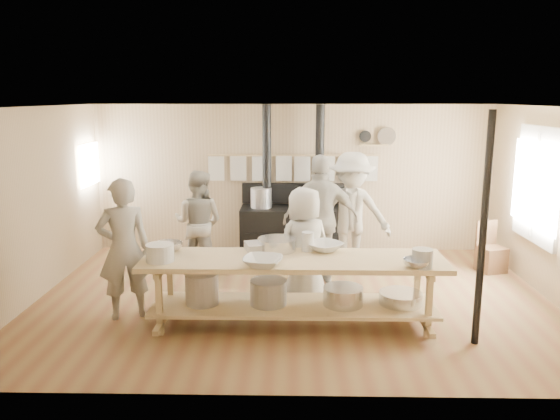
{
  "coord_description": "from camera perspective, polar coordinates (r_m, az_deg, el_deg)",
  "views": [
    {
      "loc": [
        -0.02,
        -7.12,
        2.73
      ],
      "look_at": [
        -0.18,
        0.2,
        1.2
      ],
      "focal_mm": 35.0,
      "sensor_mm": 36.0,
      "label": 1
    }
  ],
  "objects": [
    {
      "name": "towel_rail",
      "position": [
        9.59,
        1.39,
        4.73
      ],
      "size": [
        3.0,
        0.04,
        0.47
      ],
      "color": "tan",
      "rests_on": "ground"
    },
    {
      "name": "cook_by_window",
      "position": [
        8.46,
        7.45,
        -0.43
      ],
      "size": [
        1.27,
        0.78,
        1.91
      ],
      "primitive_type": "imported",
      "rotation": [
        0.0,
        0.0,
        0.06
      ],
      "color": "#A5A092",
      "rests_on": "ground"
    },
    {
      "name": "bowl_steel_a",
      "position": [
        6.91,
        -11.58,
        -3.78
      ],
      "size": [
        0.49,
        0.49,
        0.11
      ],
      "primitive_type": "imported",
      "rotation": [
        0.0,
        0.0,
        0.74
      ],
      "color": "silver",
      "rests_on": "prep_table"
    },
    {
      "name": "cook_far_left",
      "position": [
        7.0,
        -16.01,
        -3.94
      ],
      "size": [
        0.76,
        0.64,
        1.77
      ],
      "primitive_type": "imported",
      "rotation": [
        0.0,
        0.0,
        3.53
      ],
      "color": "#A5A092",
      "rests_on": "ground"
    },
    {
      "name": "prep_table",
      "position": [
        6.6,
        1.32,
        -7.78
      ],
      "size": [
        3.6,
        0.9,
        0.85
      ],
      "color": "tan",
      "rests_on": "ground"
    },
    {
      "name": "mixing_bowl_large",
      "position": [
        6.79,
        -0.33,
        -3.61
      ],
      "size": [
        0.63,
        0.63,
        0.15
      ],
      "primitive_type": "cylinder",
      "rotation": [
        0.0,
        0.0,
        0.42
      ],
      "color": "silver",
      "rests_on": "prep_table"
    },
    {
      "name": "back_wall_shelf",
      "position": [
        9.69,
        10.16,
        7.31
      ],
      "size": [
        0.63,
        0.14,
        0.32
      ],
      "color": "tan",
      "rests_on": "ground"
    },
    {
      "name": "left_opening",
      "position": [
        9.8,
        -19.28,
        4.51
      ],
      "size": [
        0.0,
        0.9,
        0.9
      ],
      "color": "white",
      "rests_on": "ground"
    },
    {
      "name": "support_post",
      "position": [
        6.29,
        20.47,
        -2.11
      ],
      "size": [
        0.08,
        0.08,
        2.6
      ],
      "primitive_type": "cylinder",
      "color": "black",
      "rests_on": "ground"
    },
    {
      "name": "stove",
      "position": [
        9.49,
        1.32,
        -1.67
      ],
      "size": [
        1.9,
        0.75,
        2.6
      ],
      "color": "black",
      "rests_on": "ground"
    },
    {
      "name": "ground",
      "position": [
        7.62,
        1.36,
        -9.2
      ],
      "size": [
        7.0,
        7.0,
        0.0
      ],
      "primitive_type": "plane",
      "color": "brown",
      "rests_on": "ground"
    },
    {
      "name": "bowl_white_b",
      "position": [
        6.81,
        4.64,
        -3.82
      ],
      "size": [
        0.6,
        0.6,
        0.1
      ],
      "primitive_type": "imported",
      "rotation": [
        0.0,
        0.0,
        2.27
      ],
      "color": "silver",
      "rests_on": "prep_table"
    },
    {
      "name": "chair",
      "position": [
        9.31,
        21.16,
        -4.57
      ],
      "size": [
        0.46,
        0.46,
        0.79
      ],
      "rotation": [
        0.0,
        0.0,
        0.3
      ],
      "color": "#4F321F",
      "rests_on": "ground"
    },
    {
      "name": "window_right",
      "position": [
        8.56,
        25.35,
        2.39
      ],
      "size": [
        0.09,
        1.5,
        1.65
      ],
      "color": "beige",
      "rests_on": "ground"
    },
    {
      "name": "pitcher",
      "position": [
        6.77,
        2.94,
        -3.31
      ],
      "size": [
        0.15,
        0.15,
        0.24
      ],
      "primitive_type": "cylinder",
      "rotation": [
        0.0,
        0.0,
        -0.01
      ],
      "color": "silver",
      "rests_on": "prep_table"
    },
    {
      "name": "deep_bowl_enamel",
      "position": [
        6.49,
        -12.43,
        -4.39
      ],
      "size": [
        0.4,
        0.4,
        0.2
      ],
      "primitive_type": "cylinder",
      "rotation": [
        0.0,
        0.0,
        -0.28
      ],
      "color": "silver",
      "rests_on": "prep_table"
    },
    {
      "name": "cook_left",
      "position": [
        8.51,
        -8.51,
        -1.34
      ],
      "size": [
        0.92,
        0.79,
        1.63
      ],
      "primitive_type": "imported",
      "rotation": [
        0.0,
        0.0,
        2.91
      ],
      "color": "#A5A092",
      "rests_on": "ground"
    },
    {
      "name": "bucket_galv",
      "position": [
        6.32,
        14.64,
        -4.9
      ],
      "size": [
        0.29,
        0.29,
        0.21
      ],
      "primitive_type": "cylinder",
      "rotation": [
        0.0,
        0.0,
        0.32
      ],
      "color": "gray",
      "rests_on": "prep_table"
    },
    {
      "name": "roasting_pan",
      "position": [
        6.8,
        -1.64,
        -3.81
      ],
      "size": [
        0.53,
        0.43,
        0.1
      ],
      "primitive_type": "cube",
      "rotation": [
        0.0,
        0.0,
        0.29
      ],
      "color": "#B2B2B7",
      "rests_on": "prep_table"
    },
    {
      "name": "cook_right",
      "position": [
        8.07,
        4.29,
        -0.96
      ],
      "size": [
        1.15,
        0.54,
        1.91
      ],
      "primitive_type": "imported",
      "rotation": [
        0.0,
        0.0,
        3.21
      ],
      "color": "#A5A092",
      "rests_on": "ground"
    },
    {
      "name": "bowl_white_a",
      "position": [
        6.17,
        -1.81,
        -5.42
      ],
      "size": [
        0.51,
        0.51,
        0.11
      ],
      "primitive_type": "imported",
      "rotation": [
        0.0,
        0.0,
        -0.17
      ],
      "color": "silver",
      "rests_on": "prep_table"
    },
    {
      "name": "cook_center",
      "position": [
        7.17,
        2.54,
        -3.88
      ],
      "size": [
        0.92,
        0.81,
        1.59
      ],
      "primitive_type": "imported",
      "rotation": [
        0.0,
        0.0,
        3.64
      ],
      "color": "#A5A092",
      "rests_on": "ground"
    },
    {
      "name": "room_shell",
      "position": [
        7.2,
        1.43,
        2.95
      ],
      "size": [
        7.0,
        7.0,
        7.0
      ],
      "color": "tan",
      "rests_on": "ground"
    },
    {
      "name": "bowl_steel_b",
      "position": [
        6.32,
        14.08,
        -5.42
      ],
      "size": [
        0.39,
        0.39,
        0.1
      ],
      "primitive_type": "imported",
      "rotation": [
        0.0,
        0.0,
        3.46
      ],
      "color": "silver",
      "rests_on": "prep_table"
    }
  ]
}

